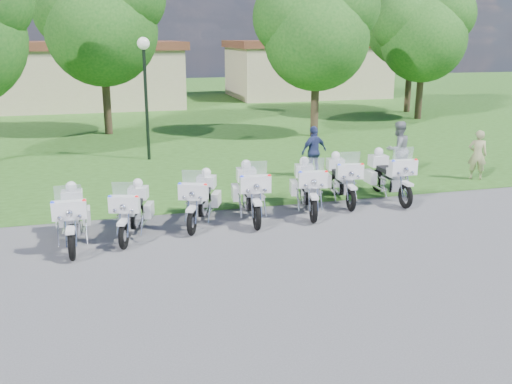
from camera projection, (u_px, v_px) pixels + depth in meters
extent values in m
plane|color=#535458|center=(305.00, 245.00, 12.65)|extent=(100.00, 100.00, 0.00)
cube|color=#30591C|center=(165.00, 105.00, 37.76)|extent=(100.00, 48.00, 0.01)
torus|color=black|center=(72.00, 245.00, 11.71)|extent=(0.13, 0.65, 0.65)
torus|color=black|center=(74.00, 221.00, 13.23)|extent=(0.13, 0.65, 0.65)
cube|color=white|center=(70.00, 230.00, 11.60)|extent=(0.18, 0.43, 0.07)
cube|color=white|center=(69.00, 210.00, 11.73)|extent=(0.70, 0.23, 0.39)
cube|color=silver|center=(68.00, 193.00, 11.69)|extent=(0.54, 0.12, 0.36)
sphere|color=red|center=(84.00, 201.00, 11.71)|extent=(0.09, 0.09, 0.09)
sphere|color=#1426E5|center=(52.00, 203.00, 11.55)|extent=(0.09, 0.09, 0.09)
cube|color=silver|center=(73.00, 227.00, 12.46)|extent=(0.33, 0.54, 0.33)
cube|color=white|center=(71.00, 216.00, 12.15)|extent=(0.31, 0.50, 0.21)
cube|color=black|center=(72.00, 209.00, 12.64)|extent=(0.33, 0.60, 0.12)
cube|color=white|center=(87.00, 215.00, 13.13)|extent=(0.18, 0.50, 0.35)
cube|color=white|center=(60.00, 217.00, 12.98)|extent=(0.18, 0.50, 0.35)
cube|color=white|center=(72.00, 197.00, 13.11)|extent=(0.47, 0.39, 0.31)
sphere|color=white|center=(71.00, 187.00, 13.04)|extent=(0.25, 0.25, 0.25)
torus|color=black|center=(124.00, 236.00, 12.32)|extent=(0.29, 0.62, 0.61)
torus|color=black|center=(139.00, 214.00, 13.81)|extent=(0.29, 0.62, 0.61)
cube|color=white|center=(123.00, 222.00, 12.22)|extent=(0.27, 0.43, 0.06)
cube|color=white|center=(124.00, 204.00, 12.35)|extent=(0.69, 0.39, 0.36)
cube|color=silver|center=(124.00, 189.00, 12.32)|extent=(0.52, 0.25, 0.34)
sphere|color=red|center=(137.00, 197.00, 12.25)|extent=(0.08, 0.08, 0.08)
sphere|color=#1426E5|center=(110.00, 197.00, 12.26)|extent=(0.08, 0.08, 0.08)
cube|color=silver|center=(132.00, 220.00, 13.06)|extent=(0.44, 0.57, 0.31)
cube|color=white|center=(129.00, 209.00, 12.76)|extent=(0.41, 0.53, 0.20)
cube|color=black|center=(134.00, 204.00, 13.24)|extent=(0.46, 0.63, 0.11)
cube|color=white|center=(149.00, 210.00, 13.63)|extent=(0.29, 0.50, 0.33)
cube|color=white|center=(126.00, 210.00, 13.64)|extent=(0.29, 0.50, 0.33)
cube|color=white|center=(138.00, 193.00, 13.69)|extent=(0.52, 0.47, 0.29)
sphere|color=white|center=(138.00, 183.00, 13.63)|extent=(0.24, 0.24, 0.24)
torus|color=black|center=(192.00, 222.00, 13.18)|extent=(0.36, 0.63, 0.63)
torus|color=black|center=(207.00, 203.00, 14.71)|extent=(0.36, 0.63, 0.63)
cube|color=white|center=(191.00, 209.00, 13.07)|extent=(0.32, 0.45, 0.07)
cube|color=white|center=(193.00, 192.00, 13.21)|extent=(0.71, 0.47, 0.38)
cube|color=silver|center=(193.00, 177.00, 13.17)|extent=(0.53, 0.31, 0.35)
sphere|color=red|center=(205.00, 185.00, 13.07)|extent=(0.08, 0.08, 0.08)
sphere|color=#1426E5|center=(180.00, 184.00, 13.14)|extent=(0.08, 0.08, 0.08)
cube|color=silver|center=(200.00, 207.00, 13.93)|extent=(0.50, 0.61, 0.32)
cube|color=white|center=(197.00, 197.00, 13.63)|extent=(0.47, 0.57, 0.21)
cube|color=black|center=(202.00, 192.00, 14.12)|extent=(0.52, 0.66, 0.11)
cube|color=white|center=(216.00, 199.00, 14.49)|extent=(0.35, 0.52, 0.34)
cube|color=white|center=(195.00, 198.00, 14.57)|extent=(0.35, 0.52, 0.34)
cube|color=white|center=(206.00, 182.00, 14.59)|extent=(0.56, 0.52, 0.30)
sphere|color=white|center=(206.00, 172.00, 14.52)|extent=(0.24, 0.24, 0.24)
torus|color=black|center=(257.00, 216.00, 13.52)|extent=(0.20, 0.69, 0.68)
torus|color=black|center=(246.00, 197.00, 15.17)|extent=(0.20, 0.69, 0.68)
cube|color=white|center=(257.00, 202.00, 13.40)|extent=(0.23, 0.47, 0.07)
cube|color=white|center=(255.00, 184.00, 13.55)|extent=(0.76, 0.32, 0.41)
cube|color=silver|center=(255.00, 169.00, 13.51)|extent=(0.58, 0.18, 0.38)
sphere|color=red|center=(269.00, 176.00, 13.49)|extent=(0.09, 0.09, 0.09)
sphere|color=#1426E5|center=(242.00, 177.00, 13.39)|extent=(0.09, 0.09, 0.09)
cube|color=silver|center=(251.00, 201.00, 14.33)|extent=(0.41, 0.61, 0.35)
cube|color=white|center=(253.00, 190.00, 14.00)|extent=(0.38, 0.56, 0.22)
cube|color=black|center=(249.00, 185.00, 14.53)|extent=(0.41, 0.67, 0.12)
cube|color=white|center=(259.00, 191.00, 15.03)|extent=(0.24, 0.55, 0.37)
cube|color=white|center=(236.00, 192.00, 14.93)|extent=(0.24, 0.55, 0.37)
cube|color=white|center=(246.00, 174.00, 15.04)|extent=(0.53, 0.46, 0.33)
sphere|color=white|center=(246.00, 165.00, 14.97)|extent=(0.27, 0.27, 0.27)
torus|color=black|center=(313.00, 210.00, 14.04)|extent=(0.26, 0.68, 0.67)
torus|color=black|center=(304.00, 192.00, 15.67)|extent=(0.26, 0.68, 0.67)
cube|color=white|center=(314.00, 197.00, 13.93)|extent=(0.27, 0.47, 0.07)
cube|color=white|center=(313.00, 179.00, 14.07)|extent=(0.75, 0.38, 0.40)
cube|color=silver|center=(313.00, 165.00, 14.03)|extent=(0.57, 0.23, 0.38)
sphere|color=red|center=(326.00, 172.00, 13.98)|extent=(0.09, 0.09, 0.09)
sphere|color=#1426E5|center=(300.00, 173.00, 13.94)|extent=(0.09, 0.09, 0.09)
cube|color=silver|center=(308.00, 196.00, 14.84)|extent=(0.45, 0.62, 0.34)
cube|color=white|center=(310.00, 185.00, 14.52)|extent=(0.42, 0.57, 0.22)
cube|color=black|center=(307.00, 181.00, 15.04)|extent=(0.46, 0.68, 0.12)
cube|color=white|center=(315.00, 187.00, 15.50)|extent=(0.28, 0.55, 0.36)
cube|color=white|center=(294.00, 187.00, 15.47)|extent=(0.28, 0.55, 0.36)
cube|color=white|center=(304.00, 171.00, 15.55)|extent=(0.55, 0.49, 0.32)
sphere|color=white|center=(304.00, 161.00, 15.48)|extent=(0.26, 0.26, 0.26)
torus|color=black|center=(351.00, 199.00, 14.98)|extent=(0.22, 0.66, 0.65)
torus|color=black|center=(335.00, 184.00, 16.56)|extent=(0.22, 0.66, 0.65)
cube|color=white|center=(352.00, 187.00, 14.87)|extent=(0.23, 0.45, 0.07)
cube|color=white|center=(350.00, 171.00, 15.01)|extent=(0.73, 0.33, 0.39)
cube|color=silver|center=(350.00, 158.00, 14.97)|extent=(0.56, 0.19, 0.37)
sphere|color=red|center=(362.00, 165.00, 14.94)|extent=(0.09, 0.09, 0.09)
sphere|color=#1426E5|center=(339.00, 165.00, 14.87)|extent=(0.09, 0.09, 0.09)
cube|color=silver|center=(343.00, 187.00, 15.76)|extent=(0.40, 0.59, 0.33)
cube|color=white|center=(345.00, 177.00, 15.45)|extent=(0.38, 0.54, 0.21)
cube|color=black|center=(340.00, 173.00, 15.95)|extent=(0.41, 0.64, 0.12)
cube|color=white|center=(346.00, 179.00, 16.41)|extent=(0.24, 0.53, 0.35)
cube|color=white|center=(326.00, 180.00, 16.34)|extent=(0.24, 0.53, 0.35)
cube|color=white|center=(335.00, 164.00, 16.44)|extent=(0.52, 0.45, 0.31)
sphere|color=white|center=(336.00, 156.00, 16.37)|extent=(0.25, 0.25, 0.25)
torus|color=black|center=(405.00, 196.00, 15.23)|extent=(0.15, 0.68, 0.68)
torus|color=black|center=(377.00, 181.00, 16.85)|extent=(0.15, 0.68, 0.68)
cube|color=white|center=(407.00, 183.00, 15.12)|extent=(0.20, 0.45, 0.07)
cube|color=white|center=(403.00, 168.00, 15.25)|extent=(0.74, 0.27, 0.41)
cube|color=silver|center=(403.00, 154.00, 15.22)|extent=(0.57, 0.14, 0.38)
sphere|color=red|center=(416.00, 160.00, 15.22)|extent=(0.09, 0.09, 0.09)
sphere|color=#1426E5|center=(394.00, 162.00, 15.07)|extent=(0.09, 0.09, 0.09)
cube|color=silver|center=(391.00, 184.00, 16.03)|extent=(0.36, 0.58, 0.35)
cube|color=white|center=(396.00, 173.00, 15.70)|extent=(0.34, 0.54, 0.22)
cube|color=black|center=(387.00, 170.00, 16.22)|extent=(0.36, 0.64, 0.12)
cube|color=white|center=(390.00, 176.00, 16.73)|extent=(0.20, 0.53, 0.37)
cube|color=white|center=(370.00, 177.00, 16.59)|extent=(0.20, 0.53, 0.37)
cube|color=white|center=(378.00, 161.00, 16.72)|extent=(0.50, 0.42, 0.32)
sphere|color=white|center=(379.00, 152.00, 16.65)|extent=(0.26, 0.26, 0.26)
cylinder|color=black|center=(146.00, 105.00, 20.74)|extent=(0.12, 0.12, 4.05)
sphere|color=white|center=(143.00, 43.00, 20.16)|extent=(0.44, 0.44, 0.44)
cylinder|color=#38281C|center=(107.00, 97.00, 26.32)|extent=(0.36, 0.36, 3.44)
sphere|color=#175418|center=(102.00, 30.00, 25.53)|extent=(5.01, 5.01, 5.01)
sphere|color=#175418|center=(75.00, 8.00, 25.36)|extent=(3.76, 3.76, 3.76)
cylinder|color=#38281C|center=(315.00, 101.00, 25.84)|extent=(0.36, 0.36, 3.20)
sphere|color=#175418|center=(317.00, 38.00, 25.11)|extent=(4.66, 4.66, 4.66)
sphere|color=#175418|center=(292.00, 17.00, 24.95)|extent=(3.49, 3.49, 3.49)
sphere|color=#175418|center=(343.00, 7.00, 24.76)|extent=(3.20, 3.20, 3.20)
cylinder|color=#38281C|center=(420.00, 90.00, 31.20)|extent=(0.36, 0.36, 3.13)
sphere|color=#175418|center=(424.00, 39.00, 30.48)|extent=(4.55, 4.55, 4.55)
sphere|color=#175418|center=(405.00, 23.00, 30.33)|extent=(3.41, 3.41, 3.41)
sphere|color=#175418|center=(446.00, 14.00, 30.15)|extent=(3.13, 3.13, 3.13)
cylinder|color=#38281C|center=(409.00, 78.00, 33.92)|extent=(0.36, 0.36, 3.98)
sphere|color=#175418|center=(413.00, 18.00, 33.01)|extent=(5.80, 5.80, 5.80)
cube|color=tan|center=(69.00, 78.00, 36.68)|extent=(14.00, 8.00, 3.60)
cube|color=brown|center=(66.00, 45.00, 36.14)|extent=(14.56, 8.32, 0.50)
cube|color=tan|center=(306.00, 72.00, 42.86)|extent=(11.00, 7.00, 3.60)
cube|color=brown|center=(307.00, 44.00, 42.32)|extent=(11.44, 7.28, 0.50)
imported|color=tan|center=(477.00, 155.00, 18.17)|extent=(0.69, 0.61, 1.59)
imported|color=gray|center=(398.00, 150.00, 18.43)|extent=(1.03, 0.88, 1.82)
imported|color=navy|center=(314.00, 152.00, 18.50)|extent=(1.05, 0.69, 1.66)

